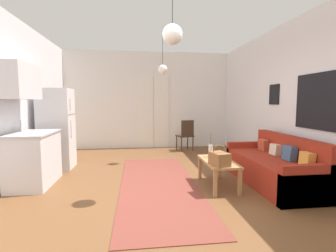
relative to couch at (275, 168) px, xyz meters
The scene contains 13 objects.
ground_plane 2.02m from the couch, behind, with size 5.49×8.39×0.10m, color brown.
wall_back 4.35m from the couch, 118.00° to the left, with size 5.09×0.13×2.89m.
wall_right 1.29m from the couch, 24.27° to the right, with size 0.12×7.99×2.89m.
area_rug 2.01m from the couch, behind, with size 1.26×3.68×0.01m, color brown.
couch is the anchor object (origin of this frame).
coffee_table 1.02m from the couch, behind, with size 0.46×0.96×0.44m.
bamboo_vase 1.12m from the couch, 165.33° to the left, with size 0.07×0.07×0.43m.
handbag 1.18m from the couch, 163.75° to the right, with size 0.28×0.35×0.32m.
refrigerator 4.33m from the couch, 158.95° to the left, with size 0.66×0.60×1.68m.
kitchen_counter 4.15m from the couch, behind, with size 0.62×1.03×2.02m.
accent_chair 3.18m from the couch, 107.36° to the left, with size 0.51×0.49×0.89m.
pendant_lamp_near 2.78m from the couch, behind, with size 0.28×0.28×0.68m.
pendant_lamp_far 3.14m from the couch, 133.35° to the left, with size 0.22×0.22×0.86m.
Camera 1 is at (-0.36, -3.65, 1.40)m, focal length 26.54 mm.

